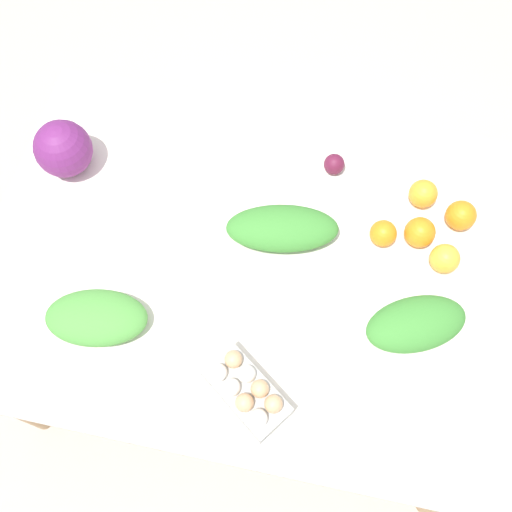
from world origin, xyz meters
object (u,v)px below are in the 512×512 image
orange_0 (461,215)px  egg_carton (246,391)px  greens_bunch_dandelion (282,228)px  orange_3 (445,259)px  greens_bunch_beet_tops (97,318)px  orange_1 (383,233)px  orange_2 (420,232)px  cabbage_purple (63,149)px  greens_bunch_chard (416,324)px  beet_root (334,164)px  orange_4 (423,194)px

orange_0 → egg_carton: bearing=-129.1°
greens_bunch_dandelion → orange_3: 0.44m
greens_bunch_beet_tops → orange_1: (0.68, 0.39, -0.00)m
greens_bunch_dandelion → orange_2: size_ratio=3.66×
orange_3 → greens_bunch_beet_tops: bearing=-158.0°
cabbage_purple → orange_0: 1.12m
cabbage_purple → orange_2: cabbage_purple is taller
orange_3 → greens_bunch_chard: bearing=-106.8°
cabbage_purple → greens_bunch_dandelion: cabbage_purple is taller
orange_2 → orange_3: 0.10m
egg_carton → orange_1: size_ratio=3.30×
orange_2 → greens_bunch_dandelion: bearing=-170.0°
greens_bunch_chard → orange_3: greens_bunch_chard is taller
orange_2 → egg_carton: bearing=-126.0°
beet_root → orange_3: orange_3 is taller
egg_carton → greens_bunch_beet_tops: (-0.41, 0.10, -0.01)m
orange_2 → orange_3: bearing=-41.3°
orange_0 → orange_3: (-0.03, -0.14, -0.00)m
greens_bunch_dandelion → beet_root: greens_bunch_dandelion is taller
greens_bunch_chard → orange_1: bearing=114.0°
greens_bunch_beet_tops → greens_bunch_chard: greens_bunch_chard is taller
greens_bunch_beet_tops → orange_2: bearing=27.6°
greens_bunch_chard → orange_4: bearing=91.9°
orange_3 → orange_4: size_ratio=0.99×
greens_bunch_beet_tops → orange_1: size_ratio=3.55×
cabbage_purple → beet_root: size_ratio=2.70×
greens_bunch_dandelion → orange_3: size_ratio=3.85×
egg_carton → orange_3: size_ratio=3.05×
cabbage_purple → orange_3: (1.08, -0.10, -0.04)m
greens_bunch_beet_tops → greens_bunch_chard: (0.79, 0.14, 0.01)m
greens_bunch_dandelion → beet_root: bearing=66.2°
beet_root → orange_2: (0.26, -0.18, 0.01)m
greens_bunch_beet_tops → orange_4: bearing=34.3°
orange_2 → orange_0: bearing=35.4°
egg_carton → greens_bunch_chard: (0.38, 0.25, 0.00)m
greens_bunch_beet_tops → orange_0: 1.01m
greens_bunch_beet_tops → orange_0: orange_0 is taller
orange_3 → orange_0: bearing=76.2°
cabbage_purple → greens_bunch_chard: size_ratio=0.63×
orange_1 → orange_2: 0.10m
orange_4 → orange_2: bearing=-89.8°
orange_3 → greens_bunch_dandelion: bearing=-179.9°
egg_carton → orange_3: egg_carton is taller
orange_0 → beet_root: bearing=164.2°
cabbage_purple → greens_bunch_chard: (1.02, -0.30, -0.04)m
orange_1 → orange_0: bearing=25.3°
beet_root → orange_1: size_ratio=0.82×
orange_4 → beet_root: bearing=168.3°
orange_1 → orange_2: size_ratio=0.88×
greens_bunch_chard → orange_3: bearing=73.2°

